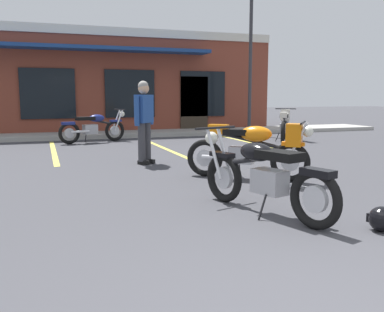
# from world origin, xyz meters

# --- Properties ---
(ground_plane) EXTENTS (80.00, 80.00, 0.00)m
(ground_plane) POSITION_xyz_m (0.00, 4.15, 0.00)
(ground_plane) COLOR #3D3D42
(sidewalk_kerb) EXTENTS (22.00, 1.80, 0.14)m
(sidewalk_kerb) POSITION_xyz_m (0.00, 12.93, 0.07)
(sidewalk_kerb) COLOR #A8A59E
(sidewalk_kerb) RESTS_ON ground_plane
(brick_storefront_building) EXTENTS (14.03, 6.85, 3.76)m
(brick_storefront_building) POSITION_xyz_m (0.00, 16.61, 1.88)
(brick_storefront_building) COLOR brown
(brick_storefront_building) RESTS_ON ground_plane
(painted_stall_lines) EXTENTS (8.47, 4.80, 0.01)m
(painted_stall_lines) POSITION_xyz_m (-0.00, 9.33, 0.00)
(painted_stall_lines) COLOR #DBCC4C
(painted_stall_lines) RESTS_ON ground_plane
(motorcycle_foreground_classic) EXTENTS (0.97, 2.05, 0.98)m
(motorcycle_foreground_classic) POSITION_xyz_m (0.78, 2.63, 0.46)
(motorcycle_foreground_classic) COLOR black
(motorcycle_foreground_classic) RESTS_ON ground_plane
(motorcycle_red_sportbike) EXTENTS (2.04, 0.99, 0.98)m
(motorcycle_red_sportbike) POSITION_xyz_m (-0.21, 11.12, 0.46)
(motorcycle_red_sportbike) COLOR black
(motorcycle_red_sportbike) RESTS_ON ground_plane
(motorcycle_black_cruiser) EXTENTS (1.41, 1.84, 0.98)m
(motorcycle_black_cruiser) POSITION_xyz_m (5.41, 9.71, 0.53)
(motorcycle_black_cruiser) COLOR black
(motorcycle_black_cruiser) RESTS_ON ground_plane
(motorcycle_blue_standard) EXTENTS (1.76, 1.53, 0.98)m
(motorcycle_blue_standard) POSITION_xyz_m (1.63, 4.52, 0.53)
(motorcycle_blue_standard) COLOR black
(motorcycle_blue_standard) RESTS_ON ground_plane
(person_in_black_shirt) EXTENTS (0.51, 0.48, 1.68)m
(person_in_black_shirt) POSITION_xyz_m (0.32, 6.73, 0.95)
(person_in_black_shirt) COLOR black
(person_in_black_shirt) RESTS_ON ground_plane
(helmet_on_pavement) EXTENTS (0.26, 0.26, 0.26)m
(helmet_on_pavement) POSITION_xyz_m (1.61, 1.63, 0.13)
(helmet_on_pavement) COLOR black
(helmet_on_pavement) RESTS_ON ground_plane
(parking_lot_lamp_post) EXTENTS (0.24, 0.76, 4.94)m
(parking_lot_lamp_post) POSITION_xyz_m (5.29, 11.72, 3.20)
(parking_lot_lamp_post) COLOR #2D2D33
(parking_lot_lamp_post) RESTS_ON ground_plane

